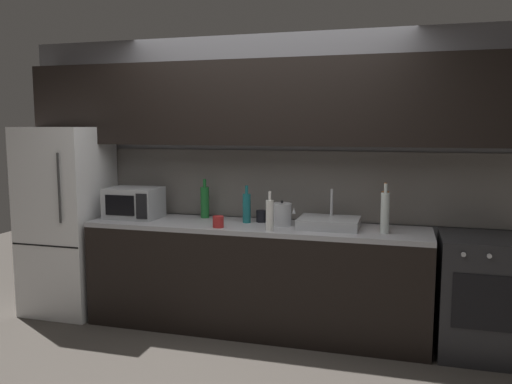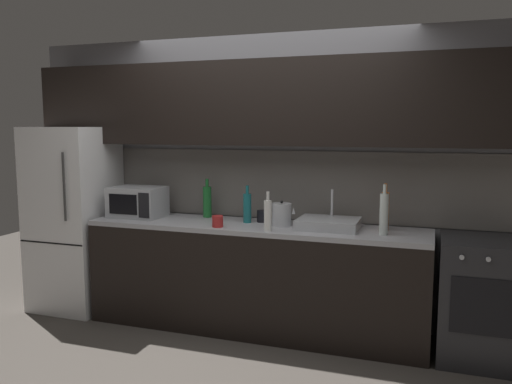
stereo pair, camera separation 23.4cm
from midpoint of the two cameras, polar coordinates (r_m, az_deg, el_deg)
name	(u,v)px [view 2 (the right image)]	position (r m, az deg, el deg)	size (l,w,h in m)	color
ground_plane	(211,376)	(3.79, -3.05, -19.60)	(10.00, 10.00, 0.00)	#3D3833
back_wall	(266,145)	(4.51, 2.55, 5.20)	(4.58, 0.44, 2.50)	slate
counter_run	(254,277)	(4.41, 1.36, -9.36)	(2.84, 0.60, 0.90)	black
refrigerator	(74,218)	(5.14, -18.13, -2.74)	(0.68, 0.69, 1.70)	white
oven_range	(481,300)	(4.25, 25.03, -10.70)	(0.60, 0.62, 0.90)	#232326
microwave	(138,202)	(4.75, -11.51, -1.07)	(0.46, 0.35, 0.27)	#A8AAAF
sink_basin	(329,223)	(4.18, 9.58, -3.44)	(0.48, 0.38, 0.30)	#ADAFB5
kettle	(282,215)	(4.24, 4.43, -2.49)	(0.19, 0.16, 0.21)	#B7BABF
wine_bottle_teal	(247,207)	(4.37, 0.57, -1.71)	(0.07, 0.07, 0.32)	#19666B
wine_bottle_clear	(384,213)	(4.02, 15.52, -2.30)	(0.07, 0.07, 0.38)	silver
wine_bottle_orange	(385,211)	(4.19, 15.56, -2.00)	(0.06, 0.06, 0.37)	orange
wine_bottle_white	(268,215)	(4.02, 2.98, -2.55)	(0.06, 0.06, 0.31)	silver
wine_bottle_green	(207,201)	(4.64, -3.95, -1.02)	(0.08, 0.08, 0.35)	#1E6B2D
mug_dark	(262,216)	(4.41, 2.19, -2.69)	(0.09, 0.09, 0.10)	black
mug_red	(218,221)	(4.19, -2.65, -3.26)	(0.09, 0.09, 0.09)	#A82323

